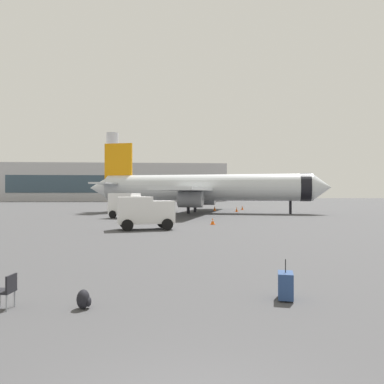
% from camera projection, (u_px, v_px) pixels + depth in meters
% --- Properties ---
extents(airplane_at_gate, '(35.17, 32.07, 10.50)m').
position_uv_depth(airplane_at_gate, '(204.00, 188.00, 54.37)').
color(airplane_at_gate, silver).
rests_on(airplane_at_gate, ground).
extents(service_truck, '(5.28, 4.17, 2.90)m').
position_uv_depth(service_truck, '(130.00, 204.00, 43.25)').
color(service_truck, white).
rests_on(service_truck, ground).
extents(cargo_van, '(4.69, 3.00, 2.60)m').
position_uv_depth(cargo_van, '(145.00, 211.00, 29.73)').
color(cargo_van, white).
rests_on(cargo_van, ground).
extents(safety_cone_near, '(0.44, 0.44, 0.79)m').
position_uv_depth(safety_cone_near, '(242.00, 208.00, 64.51)').
color(safety_cone_near, '#F2590C').
rests_on(safety_cone_near, ground).
extents(safety_cone_mid, '(0.44, 0.44, 0.82)m').
position_uv_depth(safety_cone_mid, '(215.00, 208.00, 61.11)').
color(safety_cone_mid, '#F2590C').
rests_on(safety_cone_mid, ground).
extents(safety_cone_far, '(0.44, 0.44, 0.63)m').
position_uv_depth(safety_cone_far, '(213.00, 221.00, 34.36)').
color(safety_cone_far, '#F2590C').
rests_on(safety_cone_far, ground).
extents(safety_cone_outer, '(0.44, 0.44, 0.78)m').
position_uv_depth(safety_cone_outer, '(237.00, 209.00, 57.78)').
color(safety_cone_outer, '#F2590C').
rests_on(safety_cone_outer, ground).
extents(rolling_suitcase, '(0.56, 0.73, 1.10)m').
position_uv_depth(rolling_suitcase, '(286.00, 285.00, 10.19)').
color(rolling_suitcase, navy).
rests_on(rolling_suitcase, ground).
extents(traveller_backpack, '(0.36, 0.40, 0.48)m').
position_uv_depth(traveller_backpack, '(84.00, 299.00, 9.38)').
color(traveller_backpack, black).
rests_on(traveller_backpack, ground).
extents(gate_chair, '(0.53, 0.53, 0.86)m').
position_uv_depth(gate_chair, '(6.00, 289.00, 9.37)').
color(gate_chair, black).
rests_on(gate_chair, ground).
extents(terminal_building, '(76.71, 23.86, 25.28)m').
position_uv_depth(terminal_building, '(120.00, 183.00, 139.17)').
color(terminal_building, '#B2B2B7').
rests_on(terminal_building, ground).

